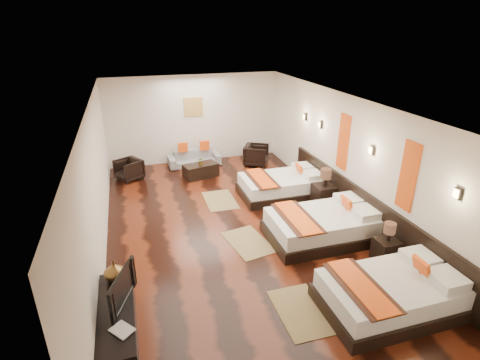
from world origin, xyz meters
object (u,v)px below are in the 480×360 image
object	(u,v)px
book	(115,336)
armchair_right	(256,155)
nightstand_a	(386,248)
coffee_table	(201,170)
sofa	(194,158)
armchair_left	(129,170)
table_plant	(201,161)
tv	(117,288)
nightstand_b	(324,193)
figurine	(114,271)
bed_near	(392,293)
bed_far	(282,185)
tv_console	(118,325)
bed_mid	(323,225)

from	to	relation	value
book	armchair_right	xyz separation A→B (m)	(4.29, 6.78, -0.23)
armchair_right	nightstand_a	bearing A→B (deg)	-144.03
nightstand_a	coffee_table	xyz separation A→B (m)	(-2.57, 5.26, -0.09)
sofa	armchair_left	world-z (taller)	armchair_left
book	table_plant	xyz separation A→B (m)	(2.38, 6.24, -0.04)
armchair_left	tv	bearing A→B (deg)	-33.03
nightstand_b	armchair_left	bearing A→B (deg)	145.29
figurine	bed_near	bearing A→B (deg)	-16.91
nightstand_a	sofa	size ratio (longest dim) A/B	0.50
sofa	figurine	bearing A→B (deg)	-112.64
book	coffee_table	xyz separation A→B (m)	(2.38, 6.32, -0.36)
book	coffee_table	world-z (taller)	book
table_plant	bed_far	bearing A→B (deg)	-44.93
tv_console	coffee_table	distance (m)	6.29
armchair_left	table_plant	size ratio (longest dim) A/B	2.80
armchair_right	table_plant	bearing A→B (deg)	135.29
table_plant	armchair_left	bearing A→B (deg)	166.76
bed_near	book	world-z (taller)	bed_near
tv_console	armchair_left	distance (m)	6.23
bed_mid	coffee_table	distance (m)	4.53
book	nightstand_a	bearing A→B (deg)	12.12
armchair_right	coffee_table	bearing A→B (deg)	133.11
bed_far	figurine	world-z (taller)	figurine
tv_console	table_plant	size ratio (longest dim) A/B	7.45
coffee_table	bed_near	bearing A→B (deg)	-74.09
armchair_left	sofa	bearing A→B (deg)	77.11
book	table_plant	distance (m)	6.68
bed_mid	bed_far	xyz separation A→B (m)	(-0.00, 2.25, -0.02)
bed_near	coffee_table	bearing A→B (deg)	105.91
figurine	armchair_left	size ratio (longest dim) A/B	0.50
bed_far	coffee_table	distance (m)	2.63
sofa	armchair_right	size ratio (longest dim) A/B	2.25
armchair_left	table_plant	distance (m)	2.11
book	figurine	size ratio (longest dim) A/B	0.88
sofa	armchair_right	world-z (taller)	armchair_right
tv	book	size ratio (longest dim) A/B	3.01
nightstand_a	figurine	xyz separation A→B (m)	(-4.95, 0.14, 0.43)
nightstand_b	tv	size ratio (longest dim) A/B	1.10
nightstand_b	coffee_table	world-z (taller)	nightstand_b
bed_mid	tv	world-z (taller)	tv
nightstand_b	tv_console	distance (m)	5.80
figurine	table_plant	distance (m)	5.57
nightstand_a	armchair_right	world-z (taller)	nightstand_a
bed_near	armchair_right	xyz separation A→B (m)	(0.09, 6.86, 0.05)
bed_far	tv_console	world-z (taller)	bed_far
nightstand_a	armchair_left	distance (m)	7.30
bed_near	armchair_right	bearing A→B (deg)	89.24
bed_mid	tv_console	size ratio (longest dim) A/B	1.28
book	coffee_table	distance (m)	6.76
bed_near	tv_console	xyz separation A→B (m)	(-4.20, 0.57, -0.01)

